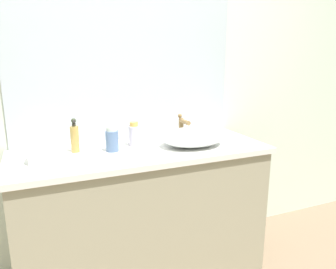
% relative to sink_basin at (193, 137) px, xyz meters
% --- Properties ---
extents(bathroom_wall_rear, '(6.00, 0.06, 2.60)m').
position_rel_sink_basin_xyz_m(bathroom_wall_rear, '(-0.43, 0.38, 0.39)').
color(bathroom_wall_rear, silver).
rests_on(bathroom_wall_rear, ground).
extents(vanity_counter, '(1.52, 0.58, 0.85)m').
position_rel_sink_basin_xyz_m(vanity_counter, '(-0.32, 0.05, -0.48)').
color(vanity_counter, gray).
rests_on(vanity_counter, ground).
extents(wall_mirror_panel, '(1.48, 0.01, 1.23)m').
position_rel_sink_basin_xyz_m(wall_mirror_panel, '(-0.32, 0.34, 0.56)').
color(wall_mirror_panel, '#B2BCC6').
rests_on(wall_mirror_panel, vanity_counter).
extents(sink_basin, '(0.41, 0.30, 0.11)m').
position_rel_sink_basin_xyz_m(sink_basin, '(0.00, 0.00, 0.00)').
color(sink_basin, silver).
rests_on(sink_basin, vanity_counter).
extents(faucet, '(0.03, 0.15, 0.17)m').
position_rel_sink_basin_xyz_m(faucet, '(0.00, 0.16, 0.04)').
color(faucet, olive).
rests_on(faucet, vanity_counter).
extents(soap_dispenser, '(0.05, 0.05, 0.20)m').
position_rel_sink_basin_xyz_m(soap_dispenser, '(-0.69, 0.15, 0.03)').
color(soap_dispenser, '#AC8A44').
rests_on(soap_dispenser, vanity_counter).
extents(lotion_bottle, '(0.07, 0.07, 0.15)m').
position_rel_sink_basin_xyz_m(lotion_bottle, '(-0.34, 0.15, 0.01)').
color(lotion_bottle, silver).
rests_on(lotion_bottle, vanity_counter).
extents(perfume_bottle, '(0.07, 0.07, 0.15)m').
position_rel_sink_basin_xyz_m(perfume_bottle, '(-0.49, 0.08, 0.01)').
color(perfume_bottle, slate).
rests_on(perfume_bottle, vanity_counter).
extents(tissue_box, '(0.13, 0.13, 0.17)m').
position_rel_sink_basin_xyz_m(tissue_box, '(-0.88, 0.02, 0.02)').
color(tissue_box, silver).
rests_on(tissue_box, vanity_counter).
extents(candle_jar, '(0.05, 0.05, 0.03)m').
position_rel_sink_basin_xyz_m(candle_jar, '(-0.59, 0.09, -0.04)').
color(candle_jar, silver).
rests_on(candle_jar, vanity_counter).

